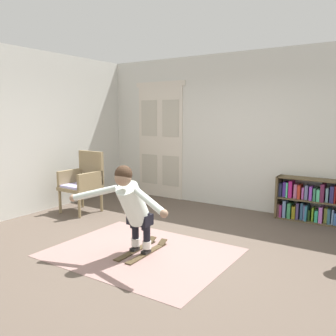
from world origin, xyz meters
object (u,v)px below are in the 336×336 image
person_skier (132,203)px  bookshelf (328,204)px  wicker_chair (83,180)px  skis_pair (143,250)px

person_skier → bookshelf: bearing=57.7°
bookshelf → wicker_chair: (-3.88, -1.62, 0.24)m
person_skier → wicker_chair: bearing=150.4°
skis_pair → person_skier: size_ratio=0.58×
wicker_chair → person_skier: size_ratio=0.77×
bookshelf → skis_pair: (-1.79, -2.60, -0.31)m
bookshelf → wicker_chair: bearing=-157.3°
skis_pair → person_skier: bearing=-88.4°
wicker_chair → person_skier: bearing=-29.6°
bookshelf → wicker_chair: wicker_chair is taller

